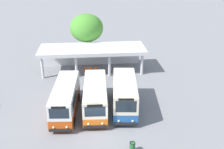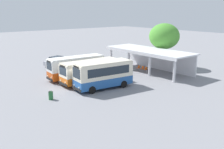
% 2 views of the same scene
% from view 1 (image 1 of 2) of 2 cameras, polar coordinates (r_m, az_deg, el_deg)
% --- Properties ---
extents(ground_plane, '(180.00, 180.00, 0.00)m').
position_cam_1_polar(ground_plane, '(25.66, -2.84, -11.88)').
color(ground_plane, gray).
extents(city_bus_nearest_orange, '(2.71, 8.14, 3.11)m').
position_cam_1_polar(city_bus_nearest_orange, '(28.00, -9.82, -4.82)').
color(city_bus_nearest_orange, black).
rests_on(city_bus_nearest_orange, ground).
extents(city_bus_second_in_row, '(2.66, 8.17, 2.97)m').
position_cam_1_polar(city_bus_second_in_row, '(28.18, -3.55, -4.46)').
color(city_bus_second_in_row, black).
rests_on(city_bus_second_in_row, ground).
extents(city_bus_middle_cream, '(3.07, 7.45, 3.34)m').
position_cam_1_polar(city_bus_middle_cream, '(28.13, 2.70, -4.07)').
color(city_bus_middle_cream, black).
rests_on(city_bus_middle_cream, ground).
extents(terminal_canopy, '(14.68, 5.29, 3.40)m').
position_cam_1_polar(terminal_canopy, '(38.41, -4.22, 4.85)').
color(terminal_canopy, silver).
rests_on(terminal_canopy, ground).
extents(waiting_chair_end_by_column, '(0.45, 0.45, 0.86)m').
position_cam_1_polar(waiting_chair_end_by_column, '(37.53, -5.64, 0.93)').
color(waiting_chair_end_by_column, slate).
rests_on(waiting_chair_end_by_column, ground).
extents(waiting_chair_second_from_end, '(0.45, 0.45, 0.86)m').
position_cam_1_polar(waiting_chair_second_from_end, '(37.65, -4.53, 1.05)').
color(waiting_chair_second_from_end, slate).
rests_on(waiting_chair_second_from_end, ground).
extents(waiting_chair_middle_seat, '(0.45, 0.45, 0.86)m').
position_cam_1_polar(waiting_chair_middle_seat, '(37.63, -3.43, 1.07)').
color(waiting_chair_middle_seat, slate).
rests_on(waiting_chair_middle_seat, ground).
extents(roadside_tree_behind_canopy, '(4.99, 4.99, 7.26)m').
position_cam_1_polar(roadside_tree_behind_canopy, '(41.31, -5.40, 9.78)').
color(roadside_tree_behind_canopy, brown).
rests_on(roadside_tree_behind_canopy, ground).
extents(litter_bin_apron, '(0.49, 0.49, 0.90)m').
position_cam_1_polar(litter_bin_apron, '(23.14, 4.33, -15.02)').
color(litter_bin_apron, '#266633').
rests_on(litter_bin_apron, ground).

